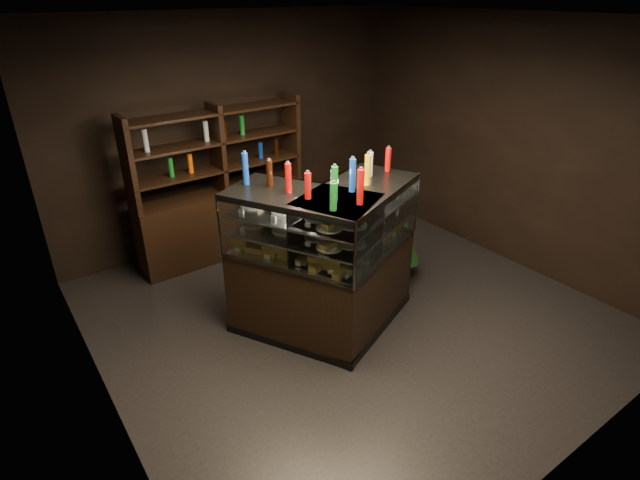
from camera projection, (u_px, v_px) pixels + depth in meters
The scene contains 7 objects.
ground at pixel (347, 312), 5.55m from camera, with size 5.00×5.00×0.00m, color black.
room_shell at pixel (352, 140), 4.67m from camera, with size 5.02×5.02×3.01m.
display_case at pixel (329, 285), 5.08m from camera, with size 1.98×1.59×1.55m.
food_display at pixel (329, 229), 4.78m from camera, with size 1.57×1.22×0.47m.
bottles_top at pixel (330, 176), 4.55m from camera, with size 1.40×1.08×0.30m.
potted_conifer at pixel (405, 240), 6.06m from camera, with size 0.39×0.39×0.84m.
back_shelving at pixel (223, 211), 6.52m from camera, with size 2.26×0.47×2.00m.
Camera 1 is at (-2.92, -3.56, 3.21)m, focal length 28.00 mm.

